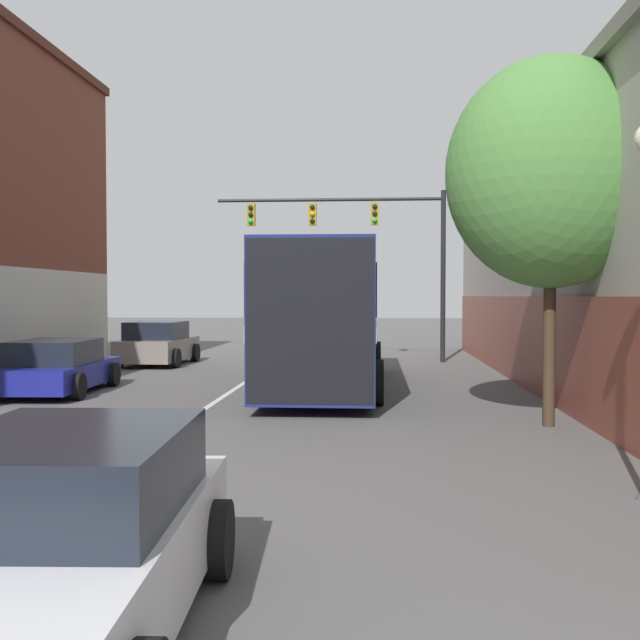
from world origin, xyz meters
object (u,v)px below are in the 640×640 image
parked_car_left_near (158,344)px  parked_car_left_mid (57,368)px  street_tree_near (551,173)px  traffic_signal_gantry (365,234)px  hatchback_foreground (59,546)px  bus (327,311)px

parked_car_left_near → parked_car_left_mid: parked_car_left_near is taller
parked_car_left_near → parked_car_left_mid: size_ratio=0.93×
street_tree_near → traffic_signal_gantry: bearing=105.0°
parked_car_left_near → parked_car_left_mid: 7.65m
hatchback_foreground → street_tree_near: (5.30, 9.00, 3.92)m
parked_car_left_near → street_tree_near: size_ratio=0.60×
bus → hatchback_foreground: 14.73m
parked_car_left_near → parked_car_left_mid: (-0.26, -7.65, -0.08)m
traffic_signal_gantry → parked_car_left_near: bearing=-166.6°
parked_car_left_near → traffic_signal_gantry: bearing=-75.3°
parked_car_left_mid → traffic_signal_gantry: 12.59m
parked_car_left_mid → traffic_signal_gantry: size_ratio=0.52×
hatchback_foreground → traffic_signal_gantry: (1.75, 22.25, 3.93)m
hatchback_foreground → parked_car_left_mid: 14.09m
hatchback_foreground → traffic_signal_gantry: size_ratio=0.51×
hatchback_foreground → street_tree_near: bearing=-33.8°
street_tree_near → parked_car_left_near: bearing=132.9°
street_tree_near → bus: bearing=128.2°
parked_car_left_mid → street_tree_near: size_ratio=0.65×
parked_car_left_mid → parked_car_left_near: bearing=-4.5°
parked_car_left_mid → street_tree_near: bearing=-112.2°
hatchback_foreground → parked_car_left_near: bearing=11.4°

